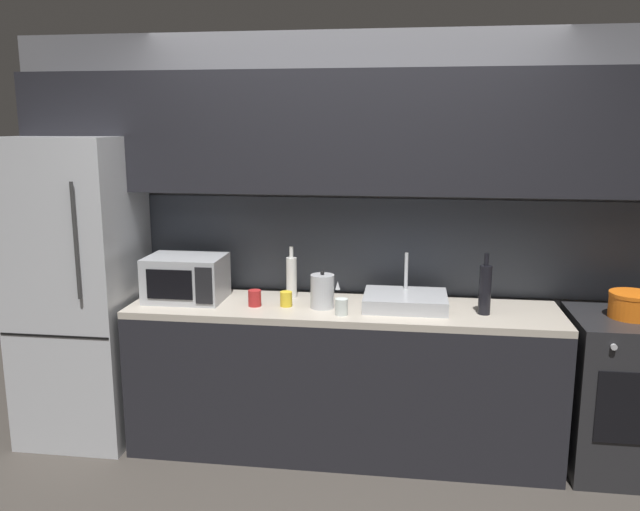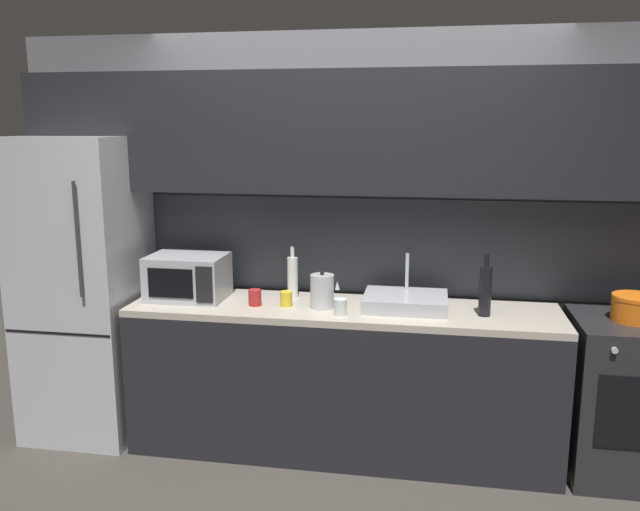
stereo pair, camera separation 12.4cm
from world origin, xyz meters
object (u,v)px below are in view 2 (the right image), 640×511
microwave (188,277)px  oven_range (625,398)px  mug_yellow (286,299)px  mug_red (255,298)px  refrigerator (85,288)px  wine_bottle_white (293,276)px  mug_clear (340,307)px  cooking_pot (636,308)px  wine_bottle_dark (485,290)px  kettle (322,291)px

microwave → oven_range: bearing=-0.4°
mug_yellow → mug_red: bearing=-173.4°
refrigerator → wine_bottle_white: (1.30, 0.17, 0.09)m
mug_clear → cooking_pot: cooking_pot is taller
microwave → mug_clear: size_ratio=4.96×
wine_bottle_white → mug_yellow: size_ratio=3.63×
refrigerator → mug_red: size_ratio=19.69×
mug_red → cooking_pot: 2.12m
mug_red → mug_yellow: bearing=6.6°
oven_range → wine_bottle_dark: size_ratio=2.58×
kettle → cooking_pot: kettle is taller
mug_clear → mug_yellow: mug_clear is taller
kettle → mug_clear: (0.12, -0.13, -0.05)m
mug_clear → microwave: bearing=168.9°
wine_bottle_white → mug_yellow: bearing=-88.5°
oven_range → cooking_pot: (0.01, 0.00, 0.52)m
kettle → mug_clear: kettle is taller
kettle → mug_yellow: size_ratio=2.50×
cooking_pot → oven_range: bearing=-171.5°
oven_range → cooking_pot: cooking_pot is taller
wine_bottle_white → mug_red: size_ratio=3.34×
refrigerator → microwave: 0.69m
microwave → mug_red: size_ratio=4.82×
mug_red → wine_bottle_dark: bearing=0.8°
microwave → cooking_pot: (2.56, -0.02, -0.06)m
oven_range → mug_clear: (-1.58, -0.17, 0.50)m
mug_red → mug_yellow: 0.18m
wine_bottle_dark → mug_yellow: wine_bottle_dark is taller
microwave → mug_red: 0.46m
oven_range → mug_yellow: mug_yellow is taller
refrigerator → wine_bottle_dark: refrigerator is taller
wine_bottle_dark → mug_red: size_ratio=3.66×
refrigerator → oven_range: refrigerator is taller
refrigerator → kettle: (1.52, -0.04, 0.06)m
cooking_pot → mug_red: bearing=-178.3°
wine_bottle_dark → wine_bottle_white: bearing=169.6°
wine_bottle_dark → mug_clear: (-0.79, -0.13, -0.10)m
mug_clear → mug_red: (-0.52, 0.11, 0.00)m
oven_range → microwave: microwave is taller
refrigerator → wine_bottle_dark: bearing=-1.0°
refrigerator → mug_yellow: refrigerator is taller
refrigerator → oven_range: size_ratio=2.09×
oven_range → mug_red: bearing=-178.3°
oven_range → microwave: size_ratio=1.96×
refrigerator → cooking_pot: (3.24, 0.00, 0.03)m
kettle → mug_yellow: bearing=-179.7°
wine_bottle_dark → mug_red: (-1.32, -0.02, -0.10)m
refrigerator → microwave: refrigerator is taller
cooking_pot → wine_bottle_dark: bearing=-176.8°
microwave → mug_clear: microwave is taller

